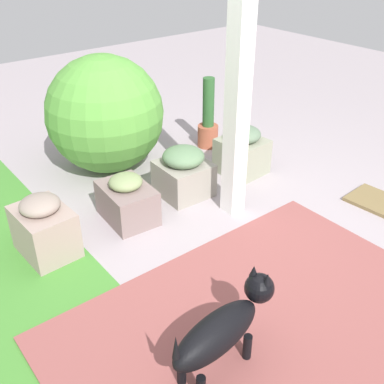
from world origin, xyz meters
TOP-DOWN VIEW (x-y plane):
  - ground_plane at (0.00, 0.00)m, footprint 12.00×12.00m
  - brick_path at (-0.88, 0.51)m, footprint 1.80×2.40m
  - porch_pillar at (0.27, -0.21)m, footprint 0.14×0.14m
  - stone_planter_nearest at (0.71, -0.73)m, footprint 0.43×0.41m
  - stone_planter_near at (0.72, -0.05)m, footprint 0.42×0.42m
  - stone_planter_mid at (0.69, 0.54)m, footprint 0.50×0.38m
  - stone_planter_far at (0.67, 1.22)m, footprint 0.46×0.36m
  - round_shrub at (1.57, 0.20)m, footprint 1.08×1.08m
  - terracotta_pot_tall at (1.36, -0.86)m, footprint 0.22×0.22m
  - dog at (-0.85, 0.90)m, footprint 0.26×0.72m

SIDE VIEW (x-z plane):
  - ground_plane at x=0.00m, z-range 0.00..0.00m
  - brick_path at x=-0.88m, z-range 0.00..0.02m
  - stone_planter_mid at x=0.69m, z-range -0.02..0.37m
  - stone_planter_near at x=0.72m, z-range -0.01..0.43m
  - stone_planter_far at x=0.67m, z-range -0.02..0.45m
  - stone_planter_nearest at x=0.71m, z-range -0.01..0.45m
  - terracotta_pot_tall at x=1.36m, z-range -0.11..0.63m
  - dog at x=-0.85m, z-range 0.04..0.53m
  - round_shrub at x=1.57m, z-range 0.00..1.08m
  - porch_pillar at x=0.27m, z-range 0.00..2.27m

